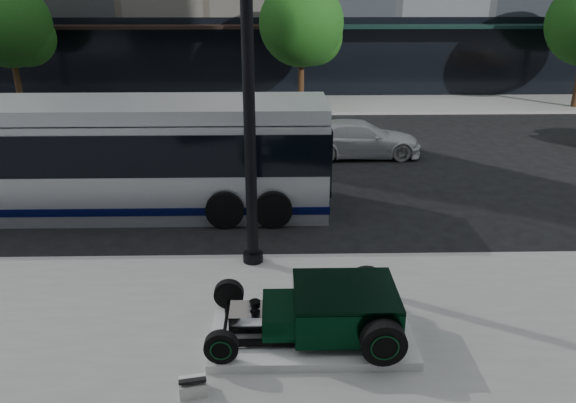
{
  "coord_description": "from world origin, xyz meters",
  "views": [
    {
      "loc": [
        -0.18,
        -13.14,
        5.85
      ],
      "look_at": [
        0.08,
        -1.54,
        1.2
      ],
      "focal_mm": 35.0,
      "sensor_mm": 36.0,
      "label": 1
    }
  ],
  "objects_px": {
    "transit_bus": "(98,156)",
    "white_sedan": "(359,139)",
    "hot_rod": "(332,309)",
    "lamppost": "(249,93)"
  },
  "relations": [
    {
      "from": "transit_bus",
      "to": "white_sedan",
      "type": "bearing_deg",
      "value": 31.73
    },
    {
      "from": "transit_bus",
      "to": "white_sedan",
      "type": "xyz_separation_m",
      "value": [
        7.56,
        4.68,
        -0.87
      ]
    },
    {
      "from": "hot_rod",
      "to": "white_sedan",
      "type": "distance_m",
      "value": 11.04
    },
    {
      "from": "hot_rod",
      "to": "white_sedan",
      "type": "relative_size",
      "value": 0.75
    },
    {
      "from": "hot_rod",
      "to": "transit_bus",
      "type": "relative_size",
      "value": 0.27
    },
    {
      "from": "transit_bus",
      "to": "white_sedan",
      "type": "distance_m",
      "value": 8.93
    },
    {
      "from": "lamppost",
      "to": "transit_bus",
      "type": "relative_size",
      "value": 0.65
    },
    {
      "from": "lamppost",
      "to": "hot_rod",
      "type": "bearing_deg",
      "value": -63.25
    },
    {
      "from": "lamppost",
      "to": "white_sedan",
      "type": "xyz_separation_m",
      "value": [
        3.41,
        8.02,
        -3.15
      ]
    },
    {
      "from": "hot_rod",
      "to": "lamppost",
      "type": "xyz_separation_m",
      "value": [
        -1.43,
        2.84,
        3.07
      ]
    }
  ]
}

